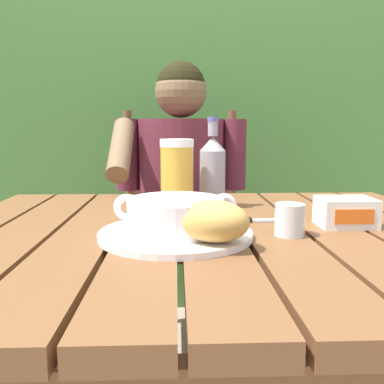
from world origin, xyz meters
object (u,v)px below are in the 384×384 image
Objects in this scene: table_knife at (250,220)px; serving_plate at (176,234)px; chair_near_diner at (181,234)px; water_glass_small at (290,220)px; butter_tub at (346,212)px; person_eating at (181,194)px; bread_roll at (213,221)px; beer_glass at (177,176)px; beer_bottle at (212,170)px; soup_bowl at (176,214)px.

serving_plate is at bearing -144.59° from table_knife.
water_glass_small is at bearing -78.15° from chair_near_diner.
butter_tub is at bearing -69.02° from chair_near_diner.
person_eating reaches higher than bread_roll.
chair_near_diner reaches higher than beer_glass.
bread_roll is 0.66× the size of beer_bottle.
butter_tub is (0.35, -0.15, -0.06)m from beer_glass.
beer_glass is (0.00, 0.23, 0.08)m from serving_plate.
serving_plate is at bearing 130.60° from bread_roll.
serving_plate is (-0.02, -0.95, 0.25)m from chair_near_diner.
table_knife is at bearing -34.59° from beer_glass.
person_eating reaches higher than water_glass_small.
beer_glass reaches higher than bread_roll.
butter_tub is (0.36, 0.07, -0.01)m from soup_bowl.
butter_tub is (0.29, 0.15, -0.02)m from bread_roll.
beer_bottle is 0.20m from table_knife.
soup_bowl is 1.52× the size of bread_roll.
water_glass_small is (0.20, -0.74, 0.07)m from person_eating.
beer_bottle is 0.31m from water_glass_small.
soup_bowl reaches higher than table_knife.
chair_near_diner is 16.41× the size of water_glass_small.
bread_roll is 0.31m from beer_glass.
beer_bottle is at bearing 140.63° from butter_tub.
soup_bowl is at bearing -168.71° from butter_tub.
water_glass_small is (0.12, -0.28, -0.06)m from beer_bottle.
bread_roll is 2.48× the size of water_glass_small.
chair_near_diner is at bearing 92.50° from bread_roll.
beer_glass is (-0.01, -0.52, 0.13)m from person_eating.
chair_near_diner reaches higher than serving_plate.
beer_bottle is 2.05× the size of butter_tub.
table_knife is at bearing -68.02° from beer_bottle.
butter_tub reaches higher than serving_plate.
chair_near_diner is 4.37× the size of soup_bowl.
table_knife is (0.10, 0.19, -0.04)m from bread_roll.
soup_bowl is at bearing -179.27° from water_glass_small.
chair_near_diner is 0.88m from table_knife.
table_knife is (0.16, 0.12, -0.00)m from serving_plate.
bread_roll is at bearing -117.17° from table_knife.
soup_bowl is 0.22m from water_glass_small.
beer_bottle is (0.03, 0.36, 0.05)m from bread_roll.
person_eating is at bearing 88.51° from beer_glass.
butter_tub is at bearing 26.74° from bread_roll.
serving_plate is 0.11m from bread_roll.
table_knife is at bearing 62.83° from bread_roll.
beer_bottle reaches higher than beer_glass.
serving_plate is at bearing -91.22° from chair_near_diner.
person_eating reaches higher than beer_bottle.
table_knife is (0.14, -0.83, 0.25)m from chair_near_diner.
butter_tub is (0.34, -0.87, 0.28)m from chair_near_diner.
bread_roll is (0.05, -0.82, 0.09)m from person_eating.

